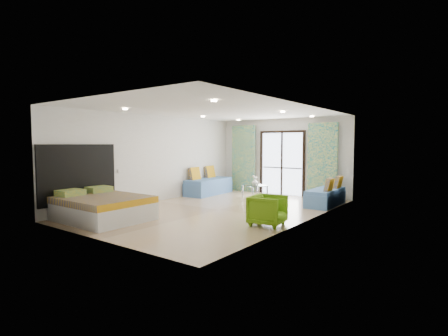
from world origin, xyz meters
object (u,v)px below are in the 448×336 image
Objects in this scene: daybed_right at (326,196)px; coffee_table at (255,187)px; daybed_left at (208,186)px; bed at (102,207)px; armchair at (268,209)px.

daybed_right is 1.98× the size of coffee_table.
coffee_table is at bearing -178.13° from daybed_right.
coffee_table is (1.87, 0.15, 0.09)m from daybed_left.
coffee_table is at bearing 76.04° from bed.
daybed_right is (3.59, 5.08, -0.03)m from bed.
coffee_table is (-2.36, -0.13, 0.13)m from daybed_right.
daybed_right is at bearing -0.66° from daybed_left.
daybed_right is at bearing -10.92° from armchair.
daybed_right is at bearing 3.25° from coffee_table.
armchair is (3.45, 1.86, 0.08)m from bed.
daybed_left is 5.04m from armchair.
daybed_left reaches higher than daybed_right.
daybed_left is 2.78× the size of armchair.
bed is 2.76× the size of armchair.
coffee_table is (1.23, 4.94, 0.10)m from bed.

